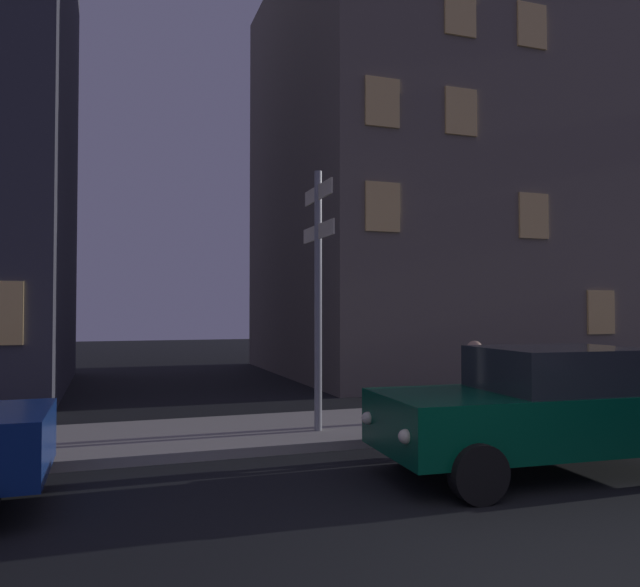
% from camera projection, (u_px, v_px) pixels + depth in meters
% --- Properties ---
extents(sidewalk_kerb, '(40.00, 2.68, 0.14)m').
position_uv_depth(sidewalk_kerb, '(301.00, 430.00, 10.18)').
color(sidewalk_kerb, gray).
rests_on(sidewalk_kerb, ground_plane).
extents(signpost, '(0.12, 1.46, 4.15)m').
position_uv_depth(signpost, '(318.00, 278.00, 9.84)').
color(signpost, gray).
rests_on(signpost, sidewalk_kerb).
extents(car_side_parked, '(4.25, 2.12, 1.58)m').
position_uv_depth(car_side_parked, '(543.00, 408.00, 7.73)').
color(car_side_parked, '#05472D').
rests_on(car_side_parked, ground_plane).
extents(cyclist, '(1.81, 0.38, 1.61)m').
position_uv_depth(cyclist, '(478.00, 400.00, 8.87)').
color(cyclist, black).
rests_on(cyclist, ground_plane).
extents(building_right_block, '(10.93, 9.89, 13.19)m').
position_uv_depth(building_right_block, '(438.00, 177.00, 20.96)').
color(building_right_block, '#6B6056').
rests_on(building_right_block, ground_plane).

